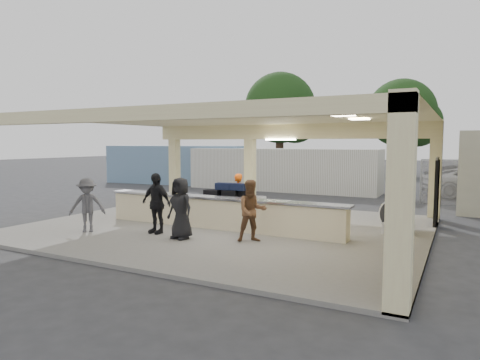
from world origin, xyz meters
The scene contains 16 objects.
ground centered at (0.00, 0.00, 0.00)m, with size 120.00×120.00×0.00m, color #2C2C2F.
pavilion centered at (0.21, 0.66, 1.35)m, with size 12.01×10.00×3.55m.
baggage_counter centered at (0.00, -0.50, 0.59)m, with size 8.20×0.58×0.98m.
luggage_cart centered at (-0.42, 0.74, 0.79)m, with size 2.28×1.49×1.29m.
drum_fan centered at (4.95, 1.28, 0.63)m, with size 0.95×0.63×1.00m.
baggage_handler centered at (-0.12, 0.96, 0.90)m, with size 0.59×0.32×1.61m, color #F4560C.
passenger_a centered at (1.69, -1.63, 0.93)m, with size 0.81×0.36×1.67m, color brown.
passenger_b centered at (-1.27, -1.95, 0.99)m, with size 1.04×0.38×1.77m, color black.
passenger_c centered at (-3.21, -2.75, 0.90)m, with size 1.03×0.36×1.60m, color #4D4C51.
passenger_d centered at (-0.21, -2.22, 0.95)m, with size 0.83×0.34×1.70m, color black.
car_white_a centered at (7.41, 12.90, 0.73)m, with size 2.44×5.14×1.47m, color silver.
car_dark centered at (7.16, 14.40, 0.78)m, with size 1.65×4.67×1.56m, color black.
container_white centered at (-2.62, 11.12, 1.20)m, with size 11.10×2.22×2.40m, color white.
container_blue centered at (-10.43, 11.68, 1.27)m, with size 9.77×2.34×2.54m, color #6983A8.
tree_left centered at (-7.68, 24.16, 5.59)m, with size 6.60×6.30×9.00m.
tree_mid centered at (2.32, 26.16, 4.96)m, with size 6.00×5.60×8.00m.
Camera 1 is at (6.63, -11.80, 2.75)m, focal length 32.00 mm.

